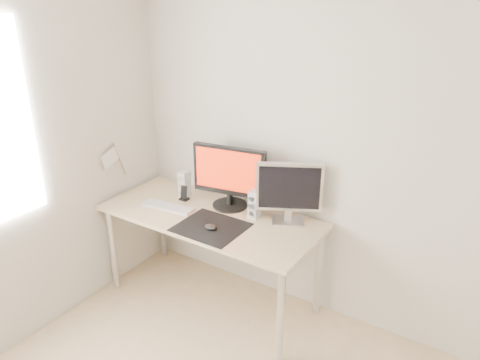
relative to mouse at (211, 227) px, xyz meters
The scene contains 11 objects.
wall_back 1.09m from the mouse, 34.87° to the left, with size 3.50×3.50×0.00m, color silver.
mousepad 0.04m from the mouse, 123.69° to the left, with size 0.45×0.40×0.00m, color black.
mouse is the anchor object (origin of this frame).
desk 0.25m from the mouse, 127.14° to the left, with size 1.60×0.70×0.73m.
main_monitor 0.44m from the mouse, 104.35° to the left, with size 0.55×0.30×0.47m.
second_monitor 0.58m from the mouse, 45.06° to the left, with size 0.42×0.24×0.43m.
speaker_left 0.58m from the mouse, 146.34° to the left, with size 0.07×0.08×0.21m.
speaker_right 0.36m from the mouse, 64.03° to the left, with size 0.07×0.08×0.21m.
keyboard 0.48m from the mouse, 167.81° to the left, with size 0.43×0.17×0.02m.
phone_dock 0.53m from the mouse, 148.69° to the left, with size 0.07×0.06×0.12m.
pennant 0.97m from the mouse, behind, with size 0.01×0.23×0.29m.
Camera 1 is at (0.87, -1.02, 2.25)m, focal length 35.00 mm.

